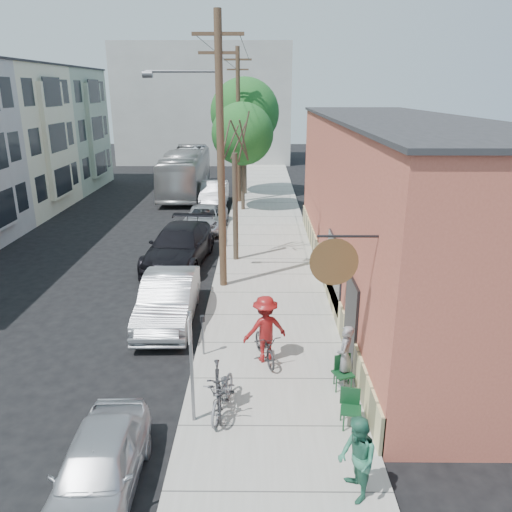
{
  "coord_description": "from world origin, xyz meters",
  "views": [
    {
      "loc": [
        3.89,
        -13.71,
        7.56
      ],
      "look_at": [
        3.75,
        4.36,
        1.5
      ],
      "focal_mm": 35.0,
      "sensor_mm": 36.0,
      "label": 1
    }
  ],
  "objects_px": {
    "tree_leafy_mid": "(242,134)",
    "sign_post": "(191,357)",
    "parking_meter_near": "(203,329)",
    "cyclist": "(265,329)",
    "patron_green": "(357,459)",
    "parked_bike_b": "(223,393)",
    "car_0": "(98,468)",
    "patio_chair_a": "(343,373)",
    "tree_leafy_far": "(245,113)",
    "car_2": "(179,246)",
    "parked_bike_a": "(218,388)",
    "tree_bare": "(235,208)",
    "car_3": "(205,218)",
    "utility_pole_near": "(219,151)",
    "parking_meter_far": "(226,230)",
    "car_1": "(168,299)",
    "bus": "(186,172)",
    "car_4": "(214,194)",
    "patron_grey": "(345,356)",
    "patio_chair_b": "(351,410)"
  },
  "relations": [
    {
      "from": "tree_leafy_mid",
      "to": "sign_post",
      "type": "bearing_deg",
      "value": -91.18
    },
    {
      "from": "parking_meter_near",
      "to": "cyclist",
      "type": "relative_size",
      "value": 0.63
    },
    {
      "from": "patron_green",
      "to": "parked_bike_b",
      "type": "xyz_separation_m",
      "value": [
        -2.7,
        2.65,
        -0.37
      ]
    },
    {
      "from": "car_0",
      "to": "patio_chair_a",
      "type": "bearing_deg",
      "value": 31.84
    },
    {
      "from": "tree_leafy_far",
      "to": "car_2",
      "type": "bearing_deg",
      "value": -99.33
    },
    {
      "from": "tree_leafy_far",
      "to": "parked_bike_a",
      "type": "height_order",
      "value": "tree_leafy_far"
    },
    {
      "from": "tree_bare",
      "to": "car_0",
      "type": "xyz_separation_m",
      "value": [
        -2.0,
        -13.92,
        -1.9
      ]
    },
    {
      "from": "car_3",
      "to": "patron_green",
      "type": "bearing_deg",
      "value": -73.18
    },
    {
      "from": "car_2",
      "to": "utility_pole_near",
      "type": "bearing_deg",
      "value": -47.96
    },
    {
      "from": "patron_green",
      "to": "sign_post",
      "type": "bearing_deg",
      "value": -132.72
    },
    {
      "from": "tree_leafy_mid",
      "to": "patron_green",
      "type": "relative_size",
      "value": 3.91
    },
    {
      "from": "parking_meter_far",
      "to": "car_1",
      "type": "bearing_deg",
      "value": -100.15
    },
    {
      "from": "tree_bare",
      "to": "bus",
      "type": "distance_m",
      "value": 16.71
    },
    {
      "from": "car_1",
      "to": "bus",
      "type": "bearing_deg",
      "value": 95.0
    },
    {
      "from": "car_4",
      "to": "car_2",
      "type": "bearing_deg",
      "value": -93.47
    },
    {
      "from": "utility_pole_near",
      "to": "car_4",
      "type": "relative_size",
      "value": 2.03
    },
    {
      "from": "tree_leafy_mid",
      "to": "cyclist",
      "type": "xyz_separation_m",
      "value": [
        1.25,
        -19.01,
        -3.77
      ]
    },
    {
      "from": "sign_post",
      "to": "utility_pole_near",
      "type": "xyz_separation_m",
      "value": [
        0.04,
        8.58,
        3.58
      ]
    },
    {
      "from": "cyclist",
      "to": "car_2",
      "type": "distance_m",
      "value": 9.51
    },
    {
      "from": "parking_meter_near",
      "to": "car_2",
      "type": "height_order",
      "value": "car_2"
    },
    {
      "from": "tree_leafy_far",
      "to": "car_3",
      "type": "bearing_deg",
      "value": -101.76
    },
    {
      "from": "sign_post",
      "to": "utility_pole_near",
      "type": "height_order",
      "value": "utility_pole_near"
    },
    {
      "from": "parking_meter_far",
      "to": "patron_grey",
      "type": "distance_m",
      "value": 12.76
    },
    {
      "from": "car_2",
      "to": "car_3",
      "type": "height_order",
      "value": "car_2"
    },
    {
      "from": "tree_leafy_mid",
      "to": "car_1",
      "type": "bearing_deg",
      "value": -97.04
    },
    {
      "from": "tree_bare",
      "to": "patio_chair_a",
      "type": "xyz_separation_m",
      "value": [
        3.25,
        -10.43,
        -1.96
      ]
    },
    {
      "from": "car_0",
      "to": "car_4",
      "type": "height_order",
      "value": "car_4"
    },
    {
      "from": "parking_meter_far",
      "to": "patron_green",
      "type": "xyz_separation_m",
      "value": [
        3.47,
        -15.97,
        0.02
      ]
    },
    {
      "from": "car_1",
      "to": "car_4",
      "type": "xyz_separation_m",
      "value": [
        0.0,
        17.83,
        0.01
      ]
    },
    {
      "from": "patron_green",
      "to": "tree_bare",
      "type": "bearing_deg",
      "value": -176.78
    },
    {
      "from": "parking_meter_near",
      "to": "patron_grey",
      "type": "relative_size",
      "value": 0.73
    },
    {
      "from": "parked_bike_a",
      "to": "car_2",
      "type": "distance_m",
      "value": 11.36
    },
    {
      "from": "cyclist",
      "to": "parked_bike_b",
      "type": "height_order",
      "value": "cyclist"
    },
    {
      "from": "parking_meter_near",
      "to": "bus",
      "type": "xyz_separation_m",
      "value": [
        -3.97,
        24.75,
        0.64
      ]
    },
    {
      "from": "patron_grey",
      "to": "car_2",
      "type": "bearing_deg",
      "value": -132.51
    },
    {
      "from": "car_1",
      "to": "parked_bike_b",
      "type": "bearing_deg",
      "value": -68.48
    },
    {
      "from": "tree_bare",
      "to": "parked_bike_b",
      "type": "height_order",
      "value": "tree_bare"
    },
    {
      "from": "parked_bike_b",
      "to": "tree_bare",
      "type": "bearing_deg",
      "value": 101.65
    },
    {
      "from": "tree_leafy_mid",
      "to": "car_1",
      "type": "distance_m",
      "value": 16.82
    },
    {
      "from": "tree_bare",
      "to": "parked_bike_b",
      "type": "distance_m",
      "value": 11.55
    },
    {
      "from": "utility_pole_near",
      "to": "patron_grey",
      "type": "height_order",
      "value": "utility_pole_near"
    },
    {
      "from": "sign_post",
      "to": "parked_bike_b",
      "type": "bearing_deg",
      "value": 28.63
    },
    {
      "from": "parking_meter_far",
      "to": "patio_chair_b",
      "type": "distance_m",
      "value": 14.38
    },
    {
      "from": "utility_pole_near",
      "to": "parked_bike_a",
      "type": "bearing_deg",
      "value": -86.45
    },
    {
      "from": "parking_meter_far",
      "to": "cyclist",
      "type": "distance_m",
      "value": 11.06
    },
    {
      "from": "patio_chair_b",
      "to": "car_4",
      "type": "bearing_deg",
      "value": 114.42
    },
    {
      "from": "cyclist",
      "to": "car_1",
      "type": "bearing_deg",
      "value": -60.42
    },
    {
      "from": "utility_pole_near",
      "to": "car_0",
      "type": "bearing_deg",
      "value": -98.43
    },
    {
      "from": "parking_meter_near",
      "to": "tree_leafy_far",
      "type": "height_order",
      "value": "tree_leafy_far"
    },
    {
      "from": "car_2",
      "to": "car_0",
      "type": "bearing_deg",
      "value": -81.8
    }
  ]
}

